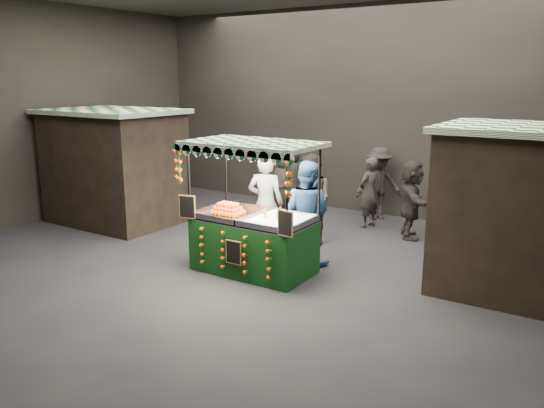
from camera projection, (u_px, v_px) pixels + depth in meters
The scene contains 15 objects.
ground at pixel (246, 268), 9.63m from camera, with size 12.00×12.00×0.00m, color black.
market_hall at pixel (243, 72), 8.86m from camera, with size 12.10×10.10×5.05m.
neighbour_stall_left at pixel (115, 166), 12.48m from camera, with size 3.00×2.20×2.60m.
neighbour_stall_right at pixel (538, 212), 8.23m from camera, with size 3.00×2.20×2.60m.
juice_stall at pixel (253, 233), 9.29m from camera, with size 2.34×1.37×2.26m.
vendor_grey at pixel (266, 203), 10.39m from camera, with size 0.80×0.65×1.89m.
vendor_blue at pixel (307, 212), 9.73m from camera, with size 0.91×0.71×1.88m.
shopper_0 at pixel (283, 190), 12.31m from camera, with size 0.63×0.44×1.62m.
shopper_1 at pixel (312, 200), 10.79m from camera, with size 1.08×0.97×1.83m.
shopper_2 at pixel (284, 178), 13.94m from camera, with size 0.93×0.90×1.56m.
shopper_3 at pixel (379, 183), 12.79m from camera, with size 1.24×1.23×1.72m.
shopper_4 at pixel (173, 175), 14.31m from camera, with size 0.92×0.84×1.57m.
shopper_5 at pixel (411, 200), 11.29m from camera, with size 1.08×1.58×1.64m.
shopper_6 at pixel (369, 192), 12.13m from camera, with size 0.51×0.65×1.58m.
shopper_7 at pixel (291, 178), 13.56m from camera, with size 0.73×0.94×1.70m.
Camera 1 is at (5.35, -7.40, 3.31)m, focal length 35.88 mm.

